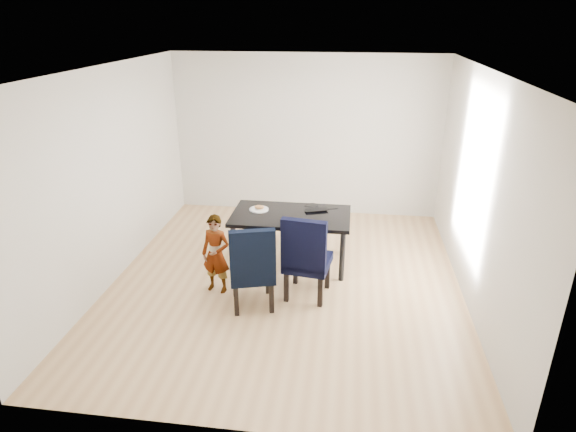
# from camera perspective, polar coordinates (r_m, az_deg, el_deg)

# --- Properties ---
(floor) EXTENTS (4.50, 5.00, 0.01)m
(floor) POSITION_cam_1_polar(r_m,az_deg,el_deg) (6.41, -0.24, -7.75)
(floor) COLOR tan
(floor) RESTS_ON ground
(ceiling) EXTENTS (4.50, 5.00, 0.01)m
(ceiling) POSITION_cam_1_polar(r_m,az_deg,el_deg) (5.55, -0.29, 17.12)
(ceiling) COLOR white
(ceiling) RESTS_ON wall_back
(wall_back) EXTENTS (4.50, 0.01, 2.70)m
(wall_back) POSITION_cam_1_polar(r_m,az_deg,el_deg) (8.23, 2.16, 9.42)
(wall_back) COLOR silver
(wall_back) RESTS_ON ground
(wall_front) EXTENTS (4.50, 0.01, 2.70)m
(wall_front) POSITION_cam_1_polar(r_m,az_deg,el_deg) (3.60, -5.79, -9.27)
(wall_front) COLOR silver
(wall_front) RESTS_ON ground
(wall_left) EXTENTS (0.01, 5.00, 2.70)m
(wall_left) POSITION_cam_1_polar(r_m,az_deg,el_deg) (6.53, -20.34, 4.39)
(wall_left) COLOR silver
(wall_left) RESTS_ON ground
(wall_right) EXTENTS (0.01, 5.00, 2.70)m
(wall_right) POSITION_cam_1_polar(r_m,az_deg,el_deg) (5.98, 21.70, 2.57)
(wall_right) COLOR white
(wall_right) RESTS_ON ground
(dining_table) EXTENTS (1.60, 0.90, 0.75)m
(dining_table) POSITION_cam_1_polar(r_m,az_deg,el_deg) (6.67, 0.34, -2.77)
(dining_table) COLOR black
(dining_table) RESTS_ON floor
(chair_left) EXTENTS (0.64, 0.66, 1.08)m
(chair_left) POSITION_cam_1_polar(r_m,az_deg,el_deg) (5.70, -4.31, -5.75)
(chair_left) COLOR black
(chair_left) RESTS_ON floor
(chair_right) EXTENTS (0.60, 0.62, 1.11)m
(chair_right) POSITION_cam_1_polar(r_m,az_deg,el_deg) (5.87, 2.38, -4.63)
(chair_right) COLOR black
(chair_right) RESTS_ON floor
(child) EXTENTS (0.42, 0.32, 1.02)m
(child) POSITION_cam_1_polar(r_m,az_deg,el_deg) (6.04, -8.53, -4.49)
(child) COLOR orange
(child) RESTS_ON floor
(plate) EXTENTS (0.32, 0.32, 0.01)m
(plate) POSITION_cam_1_polar(r_m,az_deg,el_deg) (6.67, -3.46, 0.79)
(plate) COLOR silver
(plate) RESTS_ON dining_table
(sandwich) EXTENTS (0.15, 0.10, 0.06)m
(sandwich) POSITION_cam_1_polar(r_m,az_deg,el_deg) (6.66, -3.42, 1.07)
(sandwich) COLOR #B37740
(sandwich) RESTS_ON plate
(laptop) EXTENTS (0.37, 0.30, 0.03)m
(laptop) POSITION_cam_1_polar(r_m,az_deg,el_deg) (6.67, 3.27, 0.84)
(laptop) COLOR black
(laptop) RESTS_ON dining_table
(cable_tangle) EXTENTS (0.21, 0.21, 0.01)m
(cable_tangle) POSITION_cam_1_polar(r_m,az_deg,el_deg) (6.69, 3.06, 0.82)
(cable_tangle) COLOR black
(cable_tangle) RESTS_ON dining_table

